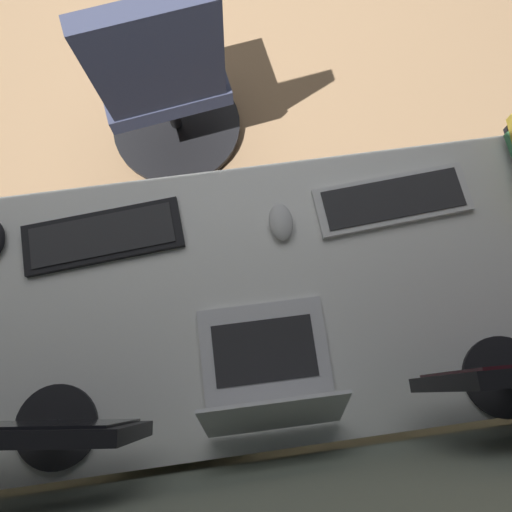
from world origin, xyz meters
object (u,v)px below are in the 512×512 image
Objects in this scene: laptop_leftmost at (268,375)px; office_chair at (164,83)px; keyboard_spare at (392,200)px; mouse_main at (281,222)px; monitor_primary at (11,432)px; keyboard_main at (103,236)px; drawer_pedestal at (186,337)px.

office_chair reaches higher than laptop_leftmost.
laptop_leftmost reaches higher than keyboard_spare.
mouse_main is 0.11× the size of office_chair.
laptop_leftmost is at bearing -174.73° from monitor_primary.
laptop_leftmost is 0.33× the size of office_chair.
keyboard_spare is at bearing 179.93° from keyboard_main.
laptop_leftmost is (-0.52, -0.05, -0.18)m from monitor_primary.
monitor_primary is 4.86× the size of mouse_main.
keyboard_main is 0.79m from keyboard_spare.
keyboard_spare is 0.31m from mouse_main.
mouse_main reaches higher than keyboard_main.
keyboard_spare is 4.12× the size of mouse_main.
office_chair reaches higher than keyboard_spare.
keyboard_spare is (-0.92, -0.46, -0.22)m from monitor_primary.
monitor_primary reaches higher than office_chair.
mouse_main is at bearing -144.36° from monitor_primary.
mouse_main is at bearing 114.35° from office_chair.
laptop_leftmost is at bearing 144.19° from drawer_pedestal.
monitor_primary reaches higher than keyboard_spare.
keyboard_main is at bearing -59.12° from drawer_pedestal.
laptop_leftmost reaches higher than keyboard_main.
keyboard_main is (0.38, -0.42, -0.04)m from laptop_leftmost.
keyboard_spare is (-0.40, -0.41, -0.04)m from laptop_leftmost.
monitor_primary is at bearing 73.64° from keyboard_main.
laptop_leftmost is at bearing 76.83° from mouse_main.
monitor_primary is at bearing 35.64° from mouse_main.
keyboard_spare is at bearing -153.34° from monitor_primary.
monitor_primary is (0.28, 0.22, 0.62)m from drawer_pedestal.
keyboard_main is at bearing -106.36° from monitor_primary.
monitor_primary reaches higher than mouse_main.
laptop_leftmost is 0.57m from keyboard_main.
mouse_main is at bearing -103.17° from laptop_leftmost.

